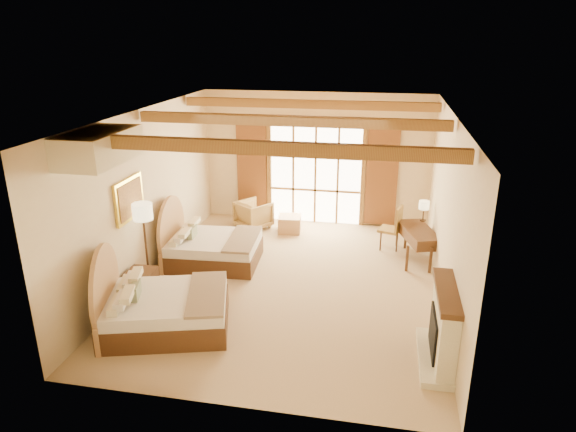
% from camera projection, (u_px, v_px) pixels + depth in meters
% --- Properties ---
extents(floor, '(7.00, 7.00, 0.00)m').
position_uv_depth(floor, '(289.00, 283.00, 9.77)').
color(floor, tan).
rests_on(floor, ground).
extents(wall_back, '(5.50, 0.00, 5.50)m').
position_uv_depth(wall_back, '(316.00, 159.00, 12.47)').
color(wall_back, beige).
rests_on(wall_back, ground).
extents(wall_left, '(0.00, 7.00, 7.00)m').
position_uv_depth(wall_left, '(147.00, 195.00, 9.72)').
color(wall_left, beige).
rests_on(wall_left, ground).
extents(wall_right, '(0.00, 7.00, 7.00)m').
position_uv_depth(wall_right, '(447.00, 213.00, 8.74)').
color(wall_right, beige).
rests_on(wall_right, ground).
extents(ceiling, '(7.00, 7.00, 0.00)m').
position_uv_depth(ceiling, '(289.00, 114.00, 8.69)').
color(ceiling, '#B07037').
rests_on(ceiling, ground).
extents(ceiling_beams, '(5.39, 4.60, 0.18)m').
position_uv_depth(ceiling_beams, '(289.00, 121.00, 8.73)').
color(ceiling_beams, olive).
rests_on(ceiling_beams, ceiling).
extents(french_doors, '(3.95, 0.08, 2.60)m').
position_uv_depth(french_doors, '(315.00, 173.00, 12.53)').
color(french_doors, white).
rests_on(french_doors, ground).
extents(fireplace, '(0.46, 1.40, 1.16)m').
position_uv_depth(fireplace, '(442.00, 330.00, 7.29)').
color(fireplace, beige).
rests_on(fireplace, ground).
extents(painting, '(0.06, 0.95, 0.75)m').
position_uv_depth(painting, '(130.00, 199.00, 8.97)').
color(painting, gold).
rests_on(painting, wall_left).
extents(canopy_valance, '(0.70, 1.40, 0.45)m').
position_uv_depth(canopy_valance, '(99.00, 147.00, 7.35)').
color(canopy_valance, beige).
rests_on(canopy_valance, ceiling).
extents(bed_near, '(2.30, 1.93, 1.27)m').
position_uv_depth(bed_near, '(158.00, 306.00, 8.19)').
color(bed_near, '#4F2A17').
rests_on(bed_near, floor).
extents(bed_far, '(1.92, 1.50, 1.21)m').
position_uv_depth(bed_far, '(207.00, 246.00, 10.53)').
color(bed_far, '#4F2A17').
rests_on(bed_far, floor).
extents(nightstand, '(0.49, 0.49, 0.57)m').
position_uv_depth(nightstand, '(142.00, 285.00, 9.07)').
color(nightstand, '#4F2A17').
rests_on(nightstand, floor).
extents(floor_lamp, '(0.35, 0.35, 1.67)m').
position_uv_depth(floor_lamp, '(143.00, 217.00, 9.07)').
color(floor_lamp, '#3D2A1A').
rests_on(floor_lamp, floor).
extents(armchair, '(1.02, 1.02, 0.67)m').
position_uv_depth(armchair, '(254.00, 214.00, 12.43)').
color(armchair, '#A88547').
rests_on(armchair, floor).
extents(ottoman, '(0.58, 0.58, 0.38)m').
position_uv_depth(ottoman, '(290.00, 224.00, 12.25)').
color(ottoman, '#B47C54').
rests_on(ottoman, floor).
extents(desk, '(0.90, 1.37, 0.68)m').
position_uv_depth(desk, '(418.00, 244.00, 10.65)').
color(desk, '#4F2A17').
rests_on(desk, floor).
extents(desk_chair, '(0.55, 0.54, 0.99)m').
position_uv_depth(desk_chair, '(390.00, 235.00, 11.25)').
color(desk_chair, '#A38040').
rests_on(desk_chair, floor).
extents(desk_lamp, '(0.22, 0.22, 0.44)m').
position_uv_depth(desk_lamp, '(424.00, 206.00, 10.92)').
color(desk_lamp, '#3D2A1A').
rests_on(desk_lamp, desk).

